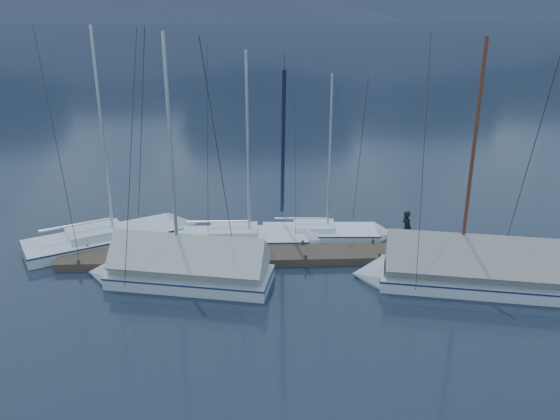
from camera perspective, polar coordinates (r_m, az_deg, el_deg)
The scene contains 9 objects.
ground at distance 22.80m, azimuth 0.25°, elevation -6.97°, with size 1000.00×1000.00×0.00m, color black.
dock at distance 24.53m, azimuth 0.00°, elevation -4.57°, with size 18.00×1.50×0.54m.
mooring_posts at distance 24.42m, azimuth -1.18°, elevation -4.08°, with size 15.12×1.52×0.35m.
sailboat_open_left at distance 27.23m, azimuth -14.61°, elevation -2.47°, with size 7.80×5.36×10.12m.
sailboat_open_mid at distance 26.10m, azimuth -1.89°, elevation -2.84°, with size 6.92×2.96×9.10m.
sailboat_open_right at distance 26.81m, azimuth 5.48°, elevation -2.32°, with size 6.13×2.60×8.00m.
sailboat_covered_near at distance 23.38m, azimuth 16.43°, elevation -5.76°, with size 8.10×3.98×10.10m.
sailboat_covered_far at distance 22.95m, azimuth -10.04°, elevation -5.72°, with size 7.53×3.65×10.15m.
person at distance 25.28m, azimuth 12.08°, elevation -1.76°, with size 0.57×0.37×1.57m, color black.
Camera 1 is at (-1.08, -20.15, 10.60)m, focal length 38.00 mm.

